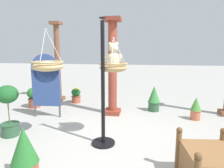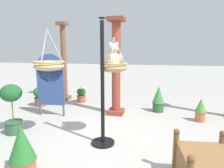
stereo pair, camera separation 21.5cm
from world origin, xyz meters
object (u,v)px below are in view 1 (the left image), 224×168
(hanging_basket_with_teddy, at_px, (113,67))
(potted_plant_bushy_green, at_px, (154,98))
(greenhouse_pillar_far_back, at_px, (113,69))
(hanging_basket_left_high, at_px, (47,66))
(greenhouse_pillar_right, at_px, (58,64))
(potted_plant_fern_front, at_px, (196,108))
(potted_plant_conical_shrub, at_px, (8,107))
(display_sign_board, at_px, (46,81))
(display_pole_central, at_px, (103,108))
(wooden_planter_box, at_px, (210,167))
(teddy_bear, at_px, (114,56))
(potted_plant_trailing_ivy, at_px, (24,152))
(potted_plant_flowering_red, at_px, (76,95))
(potted_plant_small_succulent, at_px, (34,97))

(hanging_basket_with_teddy, xyz_separation_m, potted_plant_bushy_green, (0.87, 2.02, -1.07))
(greenhouse_pillar_far_back, bearing_deg, hanging_basket_with_teddy, -80.01)
(hanging_basket_left_high, height_order, greenhouse_pillar_right, greenhouse_pillar_right)
(hanging_basket_with_teddy, height_order, greenhouse_pillar_right, greenhouse_pillar_right)
(potted_plant_fern_front, bearing_deg, hanging_basket_with_teddy, -142.70)
(potted_plant_conical_shrub, bearing_deg, display_sign_board, 80.87)
(display_pole_central, bearing_deg, wooden_planter_box, -29.94)
(teddy_bear, bearing_deg, potted_plant_fern_front, 36.87)
(display_sign_board, bearing_deg, hanging_basket_with_teddy, -27.58)
(hanging_basket_with_teddy, bearing_deg, wooden_planter_box, -38.86)
(potted_plant_trailing_ivy, distance_m, display_sign_board, 2.65)
(display_pole_central, relative_size, potted_plant_trailing_ivy, 3.17)
(potted_plant_flowering_red, bearing_deg, hanging_basket_with_teddy, -56.17)
(hanging_basket_left_high, distance_m, potted_plant_bushy_green, 3.26)
(greenhouse_pillar_right, bearing_deg, potted_plant_fern_front, -16.83)
(potted_plant_conical_shrub, height_order, potted_plant_trailing_ivy, potted_plant_conical_shrub)
(teddy_bear, distance_m, potted_plant_bushy_green, 2.52)
(potted_plant_fern_front, height_order, potted_plant_trailing_ivy, potted_plant_trailing_ivy)
(potted_plant_bushy_green, relative_size, potted_plant_conical_shrub, 0.70)
(hanging_basket_with_teddy, distance_m, potted_plant_conical_shrub, 2.30)
(teddy_bear, height_order, potted_plant_trailing_ivy, teddy_bear)
(potted_plant_small_succulent, bearing_deg, teddy_bear, -32.27)
(hanging_basket_with_teddy, distance_m, greenhouse_pillar_far_back, 1.59)
(potted_plant_bushy_green, height_order, display_sign_board, display_sign_board)
(potted_plant_bushy_green, bearing_deg, hanging_basket_with_teddy, -113.34)
(display_sign_board, bearing_deg, potted_plant_trailing_ivy, -69.14)
(potted_plant_trailing_ivy, bearing_deg, potted_plant_flowering_red, 99.56)
(greenhouse_pillar_right, xyz_separation_m, greenhouse_pillar_far_back, (2.12, -1.19, -0.05))
(hanging_basket_with_teddy, relative_size, potted_plant_fern_front, 1.09)
(potted_plant_conical_shrub, bearing_deg, potted_plant_flowering_red, 80.43)
(teddy_bear, distance_m, potted_plant_trailing_ivy, 2.17)
(hanging_basket_with_teddy, xyz_separation_m, potted_plant_trailing_ivy, (-1.02, -1.40, -1.08))
(hanging_basket_left_high, bearing_deg, potted_plant_trailing_ivy, -80.70)
(hanging_basket_left_high, height_order, potted_plant_trailing_ivy, hanging_basket_left_high)
(potted_plant_conical_shrub, relative_size, potted_plant_trailing_ivy, 1.45)
(hanging_basket_with_teddy, distance_m, greenhouse_pillar_right, 3.64)
(teddy_bear, bearing_deg, wooden_planter_box, -39.39)
(display_pole_central, relative_size, hanging_basket_with_teddy, 3.62)
(greenhouse_pillar_right, relative_size, wooden_planter_box, 3.09)
(display_pole_central, distance_m, potted_plant_bushy_green, 2.51)
(potted_plant_fern_front, relative_size, potted_plant_bushy_green, 0.78)
(greenhouse_pillar_right, relative_size, greenhouse_pillar_far_back, 1.04)
(teddy_bear, relative_size, greenhouse_pillar_far_back, 0.18)
(potted_plant_trailing_ivy, xyz_separation_m, display_sign_board, (-0.92, 2.41, 0.61))
(teddy_bear, distance_m, greenhouse_pillar_right, 3.64)
(potted_plant_flowering_red, bearing_deg, potted_plant_fern_front, -16.52)
(potted_plant_fern_front, height_order, potted_plant_flowering_red, potted_plant_fern_front)
(potted_plant_fern_front, relative_size, potted_plant_trailing_ivy, 0.80)
(hanging_basket_left_high, xyz_separation_m, display_sign_board, (-0.73, 1.26, -0.50))
(display_pole_central, distance_m, greenhouse_pillar_right, 3.78)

